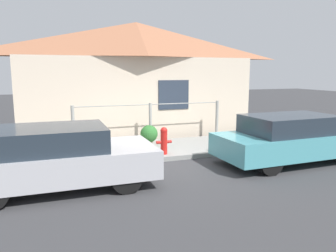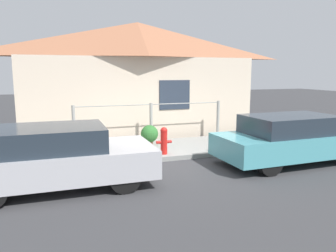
# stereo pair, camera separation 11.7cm
# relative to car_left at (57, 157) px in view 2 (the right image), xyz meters

# --- Properties ---
(ground_plane) EXTENTS (60.00, 60.00, 0.00)m
(ground_plane) POSITION_rel_car_left_xyz_m (2.90, 1.13, -0.65)
(ground_plane) COLOR #38383A
(sidewalk) EXTENTS (24.00, 2.25, 0.13)m
(sidewalk) POSITION_rel_car_left_xyz_m (2.90, 2.26, -0.58)
(sidewalk) COLOR gray
(sidewalk) RESTS_ON ground_plane
(house) EXTENTS (8.45, 2.23, 4.08)m
(house) POSITION_rel_car_left_xyz_m (2.90, 4.78, 2.59)
(house) COLOR beige
(house) RESTS_ON ground_plane
(fence) EXTENTS (4.90, 0.10, 1.24)m
(fence) POSITION_rel_car_left_xyz_m (2.90, 3.23, 0.16)
(fence) COLOR #999993
(fence) RESTS_ON sidewalk
(car_left) EXTENTS (3.83, 1.77, 1.27)m
(car_left) POSITION_rel_car_left_xyz_m (0.00, 0.00, 0.00)
(car_left) COLOR #B7B7BC
(car_left) RESTS_ON ground_plane
(car_right) EXTENTS (4.19, 1.77, 1.25)m
(car_right) POSITION_rel_car_left_xyz_m (5.79, -0.00, -0.01)
(car_right) COLOR teal
(car_right) RESTS_ON ground_plane
(fire_hydrant) EXTENTS (0.43, 0.19, 0.74)m
(fire_hydrant) POSITION_rel_car_left_xyz_m (2.75, 1.45, -0.13)
(fire_hydrant) COLOR red
(fire_hydrant) RESTS_ON sidewalk
(potted_plant_near_hydrant) EXTENTS (0.53, 0.53, 0.62)m
(potted_plant_near_hydrant) POSITION_rel_car_left_xyz_m (2.67, 2.63, -0.17)
(potted_plant_near_hydrant) COLOR brown
(potted_plant_near_hydrant) RESTS_ON sidewalk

